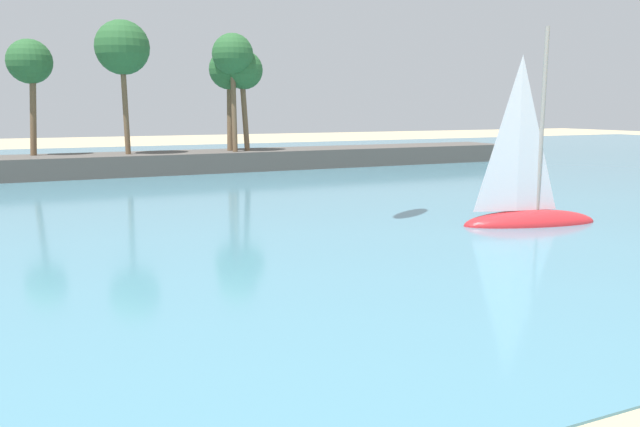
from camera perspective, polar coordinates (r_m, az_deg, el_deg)
The scene contains 3 objects.
sea at distance 51.94m, azimuth -19.28°, elevation 2.85°, with size 220.00×87.71×0.06m, color teal.
palm_headland at distance 55.29m, azimuth -22.51°, elevation 7.03°, with size 81.98×6.22×12.75m.
sailboat_near_shore at distance 32.09m, azimuth 18.44°, elevation 0.69°, with size 7.23×3.55×10.07m.
Camera 1 is at (-5.03, 0.14, 5.69)m, focal length 35.07 mm.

